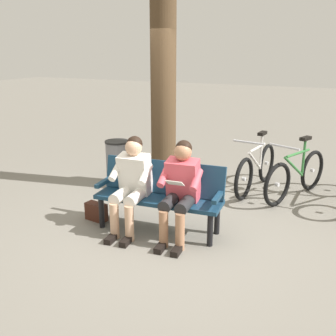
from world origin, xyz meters
The scene contains 9 objects.
ground_plane centered at (0.00, 0.00, 0.00)m, with size 40.00×40.00×0.00m, color slate.
bench centered at (0.21, -0.02, 0.51)m, with size 1.63×0.58×0.87m.
person_reading centered at (-0.12, 0.12, 0.66)m, with size 0.51×0.78×1.20m.
person_companion centered at (0.52, 0.16, 0.66)m, with size 0.51×0.78×1.20m.
handbag centered at (1.11, 0.11, 0.12)m, with size 0.30×0.14×0.24m, color #3F1E14.
tree_trunk centered at (0.78, -1.35, 1.83)m, with size 0.39×0.39×3.67m, color #4C3823.
litter_bin centered at (1.61, -1.29, 0.38)m, with size 0.40×0.40×0.75m.
bicycle_blue centered at (-1.22, -1.86, 0.36)m, with size 0.74×1.57×0.94m.
bicycle_black centered at (-0.59, -1.95, 0.36)m, with size 0.48×1.67×0.94m.
Camera 1 is at (-1.80, 4.24, 2.26)m, focal length 42.57 mm.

